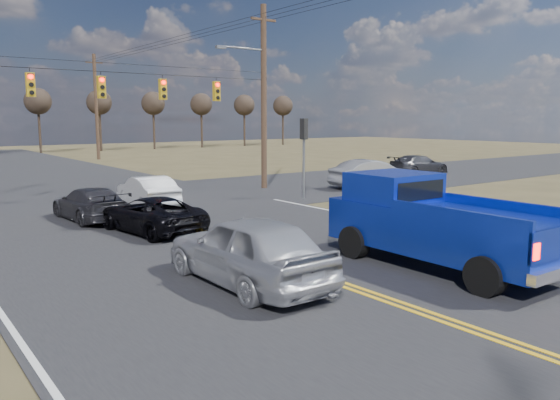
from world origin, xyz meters
TOP-DOWN VIEW (x-y plane):
  - ground at (0.00, 0.00)m, footprint 160.00×160.00m
  - road_main at (0.00, 10.00)m, footprint 14.00×120.00m
  - road_cross at (0.00, 18.00)m, footprint 120.00×12.00m
  - signal_gantry at (0.50, 17.79)m, footprint 19.60×4.83m
  - utility_poles at (0.00, 17.00)m, footprint 19.60×58.32m
  - treeline at (0.00, 26.96)m, footprint 87.00×117.80m
  - pickup_truck at (3.08, 1.80)m, footprint 2.61×6.37m
  - silver_suv at (-1.73, 3.38)m, footprint 2.04×4.98m
  - black_suv at (-1.05, 10.46)m, footprint 2.65×4.69m
  - white_car_queue at (0.98, 15.50)m, footprint 1.74×4.35m
  - dgrey_car_queue at (-2.04, 13.94)m, footprint 1.97×4.48m
  - cross_car_east_near at (13.92, 14.44)m, footprint 2.42×5.08m
  - cross_car_east_far at (22.36, 17.95)m, footprint 2.31×4.83m

SIDE VIEW (x-z plane):
  - ground at x=0.00m, z-range 0.00..0.00m
  - road_main at x=0.00m, z-range -0.01..0.01m
  - road_cross at x=0.00m, z-range -0.01..0.01m
  - black_suv at x=-1.05m, z-range 0.00..1.24m
  - dgrey_car_queue at x=-2.04m, z-range 0.00..1.28m
  - cross_car_east_far at x=22.36m, z-range 0.00..1.36m
  - white_car_queue at x=0.98m, z-range 0.00..1.41m
  - cross_car_east_near at x=13.92m, z-range 0.00..1.61m
  - silver_suv at x=-1.73m, z-range 0.00..1.69m
  - pickup_truck at x=3.08m, z-range -0.04..2.35m
  - signal_gantry at x=0.50m, z-range 0.06..10.06m
  - utility_poles at x=0.00m, z-range 0.23..10.23m
  - treeline at x=0.00m, z-range 2.00..9.40m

